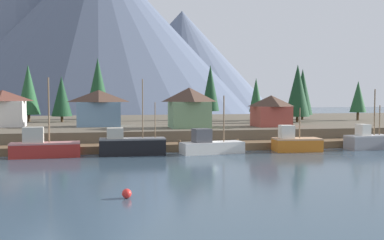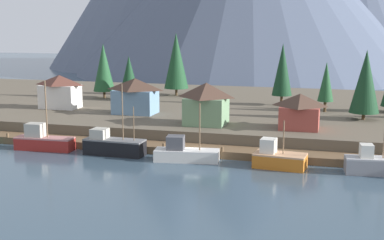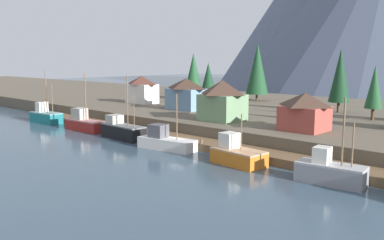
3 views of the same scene
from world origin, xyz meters
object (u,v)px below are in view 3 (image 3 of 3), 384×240
Objects in this scene: fishing_boat_teal at (46,116)px; house_blue at (186,94)px; house_white at (142,89)px; conifer_mid_left at (193,73)px; conifer_mid_right at (340,75)px; fishing_boat_grey at (330,172)px; fishing_boat_white at (165,141)px; conifer_back_right at (257,69)px; conifer_near_right at (374,87)px; house_green at (222,100)px; fishing_boat_black at (122,130)px; fishing_boat_red at (84,123)px; fishing_boat_orange at (237,154)px; conifer_back_left at (208,80)px; house_red at (305,111)px.

house_blue is (19.25, 18.34, 4.25)m from fishing_boat_teal.
house_blue is at bearing -6.49° from house_white.
conifer_mid_left is 35.75m from conifer_mid_right.
house_blue is 0.66× the size of conifer_mid_left.
conifer_mid_left is at bearing 138.63° from fishing_boat_grey.
conifer_mid_right is at bearing 67.56° from fishing_boat_white.
fishing_boat_teal is 0.87× the size of conifer_mid_right.
conifer_back_right reaches higher than fishing_boat_teal.
conifer_near_right reaches higher than fishing_boat_teal.
house_green is 23.57m from conifer_near_right.
house_white is (4.24, 20.05, 4.23)m from fishing_boat_teal.
fishing_boat_black is 42.51m from conifer_back_right.
house_green is 23.91m from conifer_mid_right.
fishing_boat_grey is 26.40m from house_green.
house_green is 33.04m from conifer_back_right.
conifer_mid_left is at bearing 97.64° from fishing_boat_red.
fishing_boat_grey is 1.22× the size of house_white.
house_white is at bearing 136.62° from fishing_boat_white.
fishing_boat_teal is 1.18× the size of fishing_boat_grey.
conifer_back_right is at bearing 100.20° from fishing_boat_white.
fishing_boat_black reaches higher than fishing_boat_orange.
conifer_back_left is at bearing 135.39° from house_green.
fishing_boat_orange is 50.10m from conifer_back_right.
conifer_mid_left is (1.85, 14.31, 3.17)m from house_white.
conifer_back_left is (-21.00, 32.74, 6.33)m from fishing_boat_white.
fishing_boat_orange is at bearing 174.20° from fishing_boat_grey.
conifer_back_left is at bearing 63.55° from fishing_boat_teal.
house_red is at bearing 35.25° from fishing_boat_white.
conifer_near_right is (45.54, 8.54, 2.14)m from house_white.
conifer_back_right reaches higher than fishing_boat_black.
conifer_back_left reaches higher than fishing_boat_white.
conifer_mid_right is 24.02m from conifer_back_right.
fishing_boat_grey reaches higher than fishing_boat_orange.
house_red is (27.43, -5.76, -0.44)m from house_blue.
fishing_boat_teal is at bearing 173.15° from fishing_boat_grey.
house_white is at bearing 109.80° from fishing_boat_red.
conifer_near_right is (30.53, 10.25, 2.13)m from house_blue.
fishing_boat_grey is 61.08m from conifer_mid_left.
fishing_boat_black reaches higher than house_blue.
fishing_boat_red is at bearing -160.21° from house_red.
conifer_mid_right is at bearing 68.18° from house_green.
fishing_boat_black is 34.52m from conifer_back_left.
conifer_mid_right reaches higher than house_blue.
house_red is 16.51m from conifer_near_right.
fishing_boat_grey is at bearing 6.75° from fishing_boat_orange.
conifer_back_right is at bearing 161.31° from conifer_mid_right.
conifer_near_right is at bearing -23.28° from conifer_back_right.
fishing_boat_orange is 29.77m from conifer_near_right.
conifer_mid_right is at bearing -18.69° from conifer_back_right.
conifer_mid_right is (35.74, -0.26, 0.41)m from conifer_mid_left.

